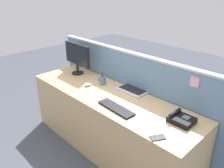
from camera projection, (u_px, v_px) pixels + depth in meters
name	position (u px, v px, depth m)	size (l,w,h in m)	color
ground_plane	(109.00, 146.00, 2.97)	(10.00, 10.00, 0.00)	#424751
desk	(109.00, 122.00, 2.82)	(2.28, 0.68, 0.76)	tan
cubicle_divider	(130.00, 96.00, 2.97)	(2.62, 0.08, 1.19)	#6084A3
desktop_monitor	(77.00, 56.00, 3.18)	(0.51, 0.17, 0.43)	black
laptop	(135.00, 86.00, 2.76)	(0.36, 0.25, 0.21)	silver
desk_phone	(181.00, 119.00, 2.13)	(0.22, 0.19, 0.09)	black
keyboard_main	(116.00, 108.00, 2.36)	(0.44, 0.13, 0.02)	black
computer_mouse_right_hand	(88.00, 85.00, 2.88)	(0.06, 0.10, 0.03)	#9EA0A8
pen_cup	(103.00, 80.00, 2.91)	(0.08, 0.08, 0.19)	#4C7093
cell_phone_blue_case	(101.00, 79.00, 3.08)	(0.06, 0.13, 0.01)	blue
cell_phone_black_slab	(158.00, 138.00, 1.92)	(0.07, 0.13, 0.01)	black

